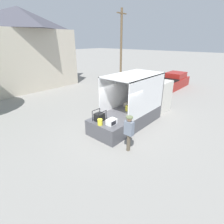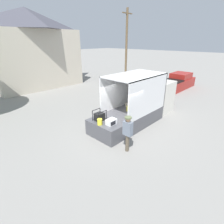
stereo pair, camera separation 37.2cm
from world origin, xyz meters
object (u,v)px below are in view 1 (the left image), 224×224
Objects in this scene: portable_generator at (100,117)px; utility_pole at (121,44)px; orange_bucket at (100,122)px; box_truck at (144,103)px; microwave at (112,122)px; worker_person at (129,130)px; pickup_truck_red at (173,82)px.

portable_generator is 0.07× the size of utility_pole.
box_truck is at bearing 0.11° from orange_bucket.
microwave is 0.30× the size of worker_person.
microwave is at bearing -143.25° from utility_pole.
microwave is at bearing 79.41° from worker_person.
portable_generator is 0.12× the size of pickup_truck_red.
microwave is 13.08m from pickup_truck_red.
worker_person is 0.21× the size of utility_pole.
box_truck is at bearing 6.33° from microwave.
utility_pole is at bearing 36.75° from microwave.
pickup_truck_red is (13.14, 3.44, -0.44)m from worker_person.
orange_bucket is 0.06× the size of pickup_truck_red.
orange_bucket is at bearing 96.24° from worker_person.
worker_person is 13.59m from pickup_truck_red.
box_truck is 4.48m from worker_person.
worker_person is (-0.24, -1.29, 0.07)m from microwave.
box_truck is at bearing -134.36° from utility_pole.
microwave is 1.32m from worker_person.
orange_bucket is 0.04× the size of utility_pole.
utility_pole reaches higher than worker_person.
box_truck reaches higher than portable_generator.
microwave is at bearing -173.67° from box_truck.
utility_pole is (13.12, 10.91, 3.34)m from worker_person.
worker_person reaches higher than microwave.
pickup_truck_red is at bearing -89.79° from utility_pole.
microwave is 0.10× the size of pickup_truck_red.
microwave is 0.88× the size of portable_generator.
worker_person is (-4.13, -1.73, 0.15)m from box_truck.
orange_bucket is 0.18× the size of worker_person.
portable_generator is (-0.06, 0.82, 0.07)m from microwave.
orange_bucket is at bearing 135.41° from microwave.
worker_person is (0.19, -1.72, 0.06)m from orange_bucket.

